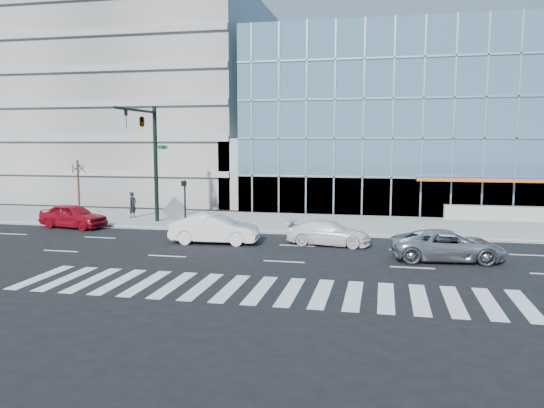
{
  "coord_description": "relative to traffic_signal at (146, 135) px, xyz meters",
  "views": [
    {
      "loc": [
        4.59,
        -28.59,
        5.77
      ],
      "look_at": [
        -2.06,
        3.0,
        1.94
      ],
      "focal_mm": 35.0,
      "sensor_mm": 36.0,
      "label": 1
    }
  ],
  "objects": [
    {
      "name": "ped_signal_post",
      "position": [
        2.5,
        0.37,
        -4.02
      ],
      "size": [
        0.3,
        0.33,
        3.0
      ],
      "color": "black",
      "rests_on": "sidewalk"
    },
    {
      "name": "traffic_signal",
      "position": [
        0.0,
        0.0,
        0.0
      ],
      "size": [
        1.14,
        5.74,
        8.0
      ],
      "color": "black",
      "rests_on": "sidewalk"
    },
    {
      "name": "silver_suv",
      "position": [
        18.73,
        -6.69,
        -5.42
      ],
      "size": [
        5.56,
        2.99,
        1.48
      ],
      "primitive_type": "imported",
      "rotation": [
        0.0,
        0.0,
        1.67
      ],
      "color": "#B5B6BA",
      "rests_on": "ground"
    },
    {
      "name": "sidewalk",
      "position": [
        11.0,
        3.43,
        -6.09
      ],
      "size": [
        120.0,
        8.0,
        0.15
      ],
      "primitive_type": "cube",
      "color": "gray",
      "rests_on": "ground"
    },
    {
      "name": "red_sedan",
      "position": [
        -4.66,
        -1.59,
        -5.36
      ],
      "size": [
        4.99,
        2.73,
        1.61
      ],
      "primitive_type": "imported",
      "rotation": [
        0.0,
        0.0,
        1.39
      ],
      "color": "maroon",
      "rests_on": "ground"
    },
    {
      "name": "ground",
      "position": [
        11.0,
        -4.57,
        -6.16
      ],
      "size": [
        160.0,
        160.0,
        0.0
      ],
      "primitive_type": "plane",
      "color": "black",
      "rests_on": "ground"
    },
    {
      "name": "ramp_block",
      "position": [
        5.0,
        13.43,
        -3.16
      ],
      "size": [
        6.0,
        8.0,
        6.0
      ],
      "primitive_type": "cube",
      "color": "gray",
      "rests_on": "ground"
    },
    {
      "name": "tower_backdrop",
      "position": [
        -19.0,
        65.43,
        17.84
      ],
      "size": [
        14.0,
        14.0,
        48.0
      ],
      "primitive_type": "cube",
      "color": "gray",
      "rests_on": "ground"
    },
    {
      "name": "theatre_building",
      "position": [
        25.0,
        21.43,
        1.34
      ],
      "size": [
        42.0,
        26.0,
        15.0
      ],
      "primitive_type": "cube",
      "color": "#78ADC8",
      "rests_on": "ground"
    },
    {
      "name": "pedestrian",
      "position": [
        -2.46,
        2.66,
        -5.06
      ],
      "size": [
        0.6,
        0.78,
        1.92
      ],
      "primitive_type": "imported",
      "rotation": [
        0.0,
        0.0,
        1.35
      ],
      "color": "black",
      "rests_on": "sidewalk"
    },
    {
      "name": "white_suv",
      "position": [
        12.67,
        -3.96,
        -5.49
      ],
      "size": [
        4.79,
        2.24,
        1.35
      ],
      "primitive_type": "imported",
      "rotation": [
        0.0,
        0.0,
        1.5
      ],
      "color": "white",
      "rests_on": "ground"
    },
    {
      "name": "tower_far_mid",
      "position": [
        -47.0,
        59.43,
        23.84
      ],
      "size": [
        13.0,
        13.0,
        60.0
      ],
      "primitive_type": "cube",
      "color": "#456078",
      "rests_on": "ground"
    },
    {
      "name": "tilted_panel",
      "position": [
        1.54,
        0.98,
        -5.1
      ],
      "size": [
        1.36,
        1.32,
        1.83
      ],
      "primitive_type": "cube",
      "rotation": [
        0.0,
        0.71,
        0.77
      ],
      "color": "#989898",
      "rests_on": "sidewalk"
    },
    {
      "name": "parking_garage",
      "position": [
        -9.0,
        21.43,
        3.84
      ],
      "size": [
        24.0,
        24.0,
        20.0
      ],
      "primitive_type": "cube",
      "color": "gray",
      "rests_on": "ground"
    },
    {
      "name": "white_sedan",
      "position": [
        6.28,
        -4.81,
        -5.34
      ],
      "size": [
        5.09,
        2.06,
        1.64
      ],
      "primitive_type": "imported",
      "rotation": [
        0.0,
        0.0,
        1.64
      ],
      "color": "white",
      "rests_on": "ground"
    },
    {
      "name": "street_tree_near",
      "position": [
        -7.0,
        2.93,
        -2.39
      ],
      "size": [
        1.1,
        1.1,
        4.23
      ],
      "color": "#332319",
      "rests_on": "sidewalk"
    }
  ]
}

